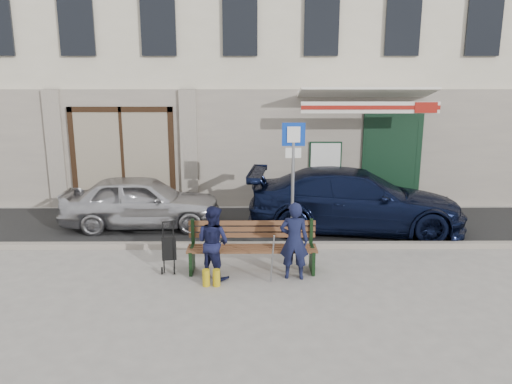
{
  "coord_description": "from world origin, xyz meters",
  "views": [
    {
      "loc": [
        0.33,
        -8.51,
        3.62
      ],
      "look_at": [
        0.39,
        1.6,
        1.2
      ],
      "focal_mm": 35.0,
      "sensor_mm": 36.0,
      "label": 1
    }
  ],
  "objects_px": {
    "stroller": "(169,250)",
    "bench": "(250,248)",
    "car_silver": "(142,201)",
    "car_navy": "(355,200)",
    "man": "(294,241)",
    "woman": "(213,242)",
    "parking_sign": "(293,164)"
  },
  "relations": [
    {
      "from": "car_navy",
      "to": "woman",
      "type": "bearing_deg",
      "value": 138.66
    },
    {
      "from": "car_silver",
      "to": "woman",
      "type": "relative_size",
      "value": 2.78
    },
    {
      "from": "bench",
      "to": "woman",
      "type": "height_order",
      "value": "woman"
    },
    {
      "from": "car_silver",
      "to": "man",
      "type": "bearing_deg",
      "value": -134.52
    },
    {
      "from": "bench",
      "to": "stroller",
      "type": "xyz_separation_m",
      "value": [
        -1.5,
        0.04,
        -0.05
      ]
    },
    {
      "from": "woman",
      "to": "stroller",
      "type": "xyz_separation_m",
      "value": [
        -0.85,
        0.31,
        -0.26
      ]
    },
    {
      "from": "man",
      "to": "stroller",
      "type": "height_order",
      "value": "man"
    },
    {
      "from": "car_silver",
      "to": "parking_sign",
      "type": "bearing_deg",
      "value": -110.43
    },
    {
      "from": "woman",
      "to": "parking_sign",
      "type": "bearing_deg",
      "value": -95.37
    },
    {
      "from": "parking_sign",
      "to": "woman",
      "type": "relative_size",
      "value": 1.96
    },
    {
      "from": "parking_sign",
      "to": "woman",
      "type": "distance_m",
      "value": 2.68
    },
    {
      "from": "car_silver",
      "to": "car_navy",
      "type": "relative_size",
      "value": 0.75
    },
    {
      "from": "car_navy",
      "to": "parking_sign",
      "type": "xyz_separation_m",
      "value": [
        -1.55,
        -0.91,
        1.03
      ]
    },
    {
      "from": "stroller",
      "to": "parking_sign",
      "type": "bearing_deg",
      "value": 24.0
    },
    {
      "from": "parking_sign",
      "to": "bench",
      "type": "xyz_separation_m",
      "value": [
        -0.91,
        -1.61,
        -1.29
      ]
    },
    {
      "from": "man",
      "to": "stroller",
      "type": "relative_size",
      "value": 1.53
    },
    {
      "from": "car_silver",
      "to": "bench",
      "type": "xyz_separation_m",
      "value": [
        2.59,
        -2.78,
        -0.17
      ]
    },
    {
      "from": "bench",
      "to": "man",
      "type": "bearing_deg",
      "value": -22.63
    },
    {
      "from": "car_silver",
      "to": "bench",
      "type": "distance_m",
      "value": 3.81
    },
    {
      "from": "car_silver",
      "to": "stroller",
      "type": "bearing_deg",
      "value": -160.3
    },
    {
      "from": "stroller",
      "to": "car_silver",
      "type": "bearing_deg",
      "value": 102.57
    },
    {
      "from": "woman",
      "to": "stroller",
      "type": "distance_m",
      "value": 0.94
    },
    {
      "from": "bench",
      "to": "car_silver",
      "type": "bearing_deg",
      "value": 133.0
    },
    {
      "from": "stroller",
      "to": "woman",
      "type": "bearing_deg",
      "value": -29.14
    },
    {
      "from": "stroller",
      "to": "bench",
      "type": "bearing_deg",
      "value": -10.44
    },
    {
      "from": "car_navy",
      "to": "man",
      "type": "distance_m",
      "value": 3.3
    },
    {
      "from": "bench",
      "to": "stroller",
      "type": "distance_m",
      "value": 1.51
    },
    {
      "from": "parking_sign",
      "to": "man",
      "type": "relative_size",
      "value": 1.85
    },
    {
      "from": "car_navy",
      "to": "bench",
      "type": "xyz_separation_m",
      "value": [
        -2.46,
        -2.52,
        -0.26
      ]
    },
    {
      "from": "bench",
      "to": "man",
      "type": "distance_m",
      "value": 0.9
    },
    {
      "from": "car_navy",
      "to": "car_silver",
      "type": "bearing_deg",
      "value": 93.77
    },
    {
      "from": "car_navy",
      "to": "parking_sign",
      "type": "relative_size",
      "value": 1.9
    }
  ]
}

